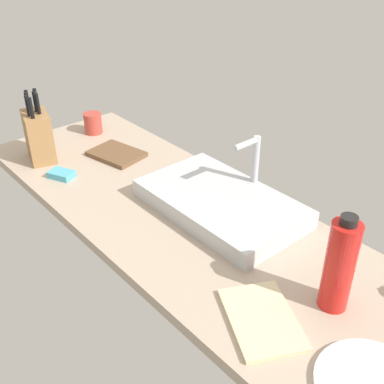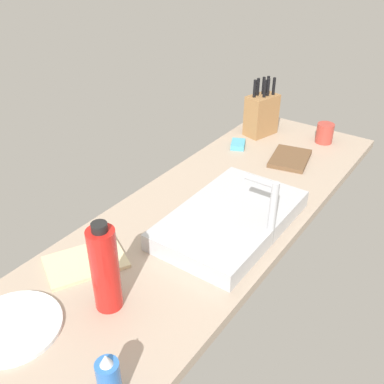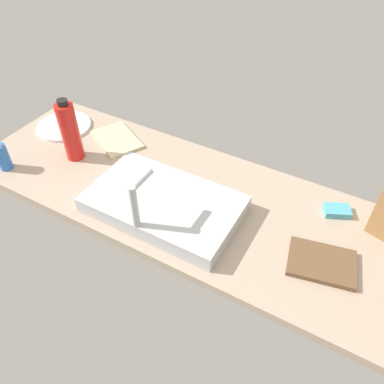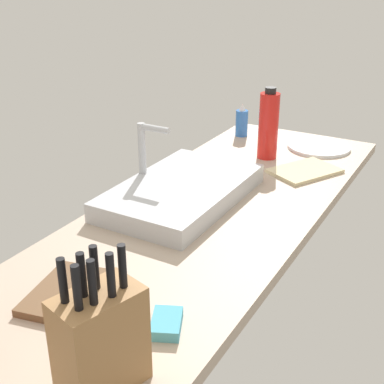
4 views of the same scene
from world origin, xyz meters
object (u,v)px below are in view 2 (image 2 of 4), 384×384
knife_block (261,114)px  dish_sponge (238,144)px  soap_bottle (109,380)px  cutting_board (290,158)px  water_bottle (105,269)px  coffee_mug (325,133)px  dinner_plate (13,327)px  faucet (269,209)px  dish_towel (85,262)px  sink_basin (231,219)px

knife_block → dish_sponge: size_ratio=3.01×
soap_bottle → dish_sponge: 130.15cm
cutting_board → water_bottle: size_ratio=0.77×
soap_bottle → coffee_mug: (-150.97, -10.42, -1.46)cm
soap_bottle → water_bottle: size_ratio=0.51×
soap_bottle → dinner_plate: (0.66, -33.68, -5.39)cm
soap_bottle → water_bottle: (-19.49, -19.60, 6.66)cm
faucet → dish_towel: bearing=-44.3°
sink_basin → cutting_board: 56.40cm
soap_bottle → coffee_mug: 151.34cm
sink_basin → dish_sponge: sink_basin is taller
knife_block → coffee_mug: knife_block is taller
knife_block → coffee_mug: (-8.71, 28.61, -5.59)cm
dish_sponge → cutting_board: bearing=93.2°
knife_block → soap_bottle: (142.26, 39.03, -4.13)cm
sink_basin → dinner_plate: sink_basin is taller
soap_bottle → dish_towel: bearing=-126.3°
sink_basin → knife_block: bearing=-159.4°
water_bottle → dish_towel: 22.72cm
dinner_plate → coffee_mug: 153.46cm
soap_bottle → dinner_plate: bearing=-88.9°
cutting_board → soap_bottle: soap_bottle is taller
cutting_board → coffee_mug: (-25.93, 4.97, 3.63)cm
water_bottle → coffee_mug: 132.05cm
soap_bottle → dish_towel: 46.46cm
sink_basin → dinner_plate: size_ratio=2.19×
faucet → cutting_board: 61.07cm
water_bottle → coffee_mug: water_bottle is taller
dish_towel → water_bottle: bearing=66.1°
dinner_plate → dish_towel: (-27.95, -3.53, 0.00)cm
sink_basin → water_bottle: bearing=-9.4°
sink_basin → dish_towel: bearing=-31.9°
cutting_board → coffee_mug: size_ratio=2.29×
water_bottle → dish_towel: (-7.79, -17.61, -12.05)cm
dinner_plate → water_bottle: bearing=145.1°
sink_basin → dinner_plate: bearing=-17.8°
dish_towel → dish_sponge: (-96.35, -3.18, 0.60)cm
dinner_plate → dish_sponge: dish_sponge is taller
knife_block → coffee_mug: size_ratio=3.00×
faucet → dish_sponge: faucet is taller
sink_basin → faucet: (0.91, 13.81, 10.09)cm
sink_basin → cutting_board: (-56.22, -3.99, -2.11)cm
sink_basin → knife_block: size_ratio=1.99×
water_bottle → coffee_mug: size_ratio=2.96×
sink_basin → water_bottle: size_ratio=2.01×
cutting_board → dish_sponge: bearing=-86.8°
cutting_board → coffee_mug: 26.65cm
soap_bottle → coffee_mug: bearing=-176.1°
sink_basin → dish_sponge: (-54.82, -28.99, -1.81)cm
dish_towel → coffee_mug: bearing=167.8°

